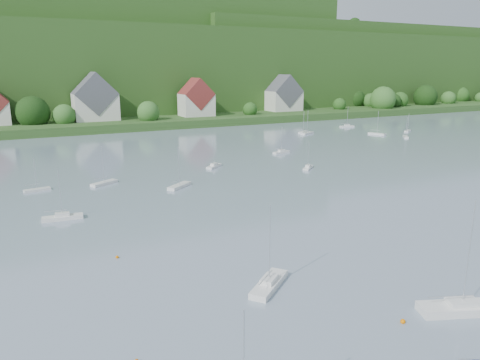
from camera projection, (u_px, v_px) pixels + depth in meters
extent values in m
cube|color=#2A4C1C|center=(79.00, 122.00, 180.89)|extent=(600.00, 60.00, 3.00)
cube|color=#1E3F14|center=(56.00, 73.00, 241.51)|extent=(620.00, 160.00, 40.00)
cube|color=#1E3F14|center=(76.00, 57.00, 239.60)|extent=(240.00, 130.00, 60.00)
cube|color=#1E3F14|center=(323.00, 69.00, 293.35)|extent=(200.00, 110.00, 48.00)
sphere|color=#244B16|center=(460.00, 95.00, 271.99)|extent=(10.24, 10.24, 10.24)
sphere|color=#2E5F23|center=(383.00, 99.00, 223.97)|extent=(12.88, 12.88, 12.88)
sphere|color=black|center=(355.00, 99.00, 238.60)|extent=(10.46, 10.46, 10.46)
sphere|color=#244B16|center=(339.00, 105.00, 218.49)|extent=(6.45, 6.45, 6.45)
sphere|color=#2E5F23|center=(480.00, 98.00, 270.60)|extent=(6.37, 6.37, 6.37)
sphere|color=black|center=(379.00, 99.00, 240.67)|extent=(10.68, 10.68, 10.68)
sphere|color=black|center=(425.00, 97.00, 245.20)|extent=(12.85, 12.85, 12.85)
sphere|color=#2E5F23|center=(64.00, 116.00, 162.94)|extent=(8.19, 8.19, 8.19)
sphere|color=#2E5F23|center=(387.00, 99.00, 238.37)|extent=(10.50, 10.50, 10.50)
sphere|color=black|center=(393.00, 101.00, 232.77)|extent=(8.05, 8.05, 8.05)
sphere|color=#2E5F23|center=(195.00, 105.00, 193.11)|extent=(12.16, 12.16, 12.16)
sphere|color=#2E5F23|center=(148.00, 112.00, 172.44)|extent=(8.73, 8.73, 8.73)
sphere|color=#244B16|center=(449.00, 99.00, 255.79)|extent=(7.74, 7.74, 7.74)
sphere|color=#244B16|center=(400.00, 100.00, 237.03)|extent=(8.84, 8.84, 8.84)
sphere|color=#244B16|center=(250.00, 110.00, 193.69)|extent=(6.24, 6.24, 6.24)
sphere|color=black|center=(278.00, 104.00, 214.09)|extent=(8.16, 8.16, 8.16)
sphere|color=#2E5F23|center=(371.00, 101.00, 236.27)|extent=(8.09, 8.09, 8.09)
sphere|color=#2E5F23|center=(448.00, 99.00, 254.71)|extent=(8.14, 8.14, 8.14)
sphere|color=black|center=(33.00, 113.00, 160.36)|extent=(11.92, 11.92, 11.92)
sphere|color=#2E5F23|center=(273.00, 0.00, 254.08)|extent=(9.00, 9.00, 9.00)
sphere|color=#244B16|center=(240.00, 2.00, 261.26)|extent=(8.03, 8.03, 8.03)
sphere|color=#2E5F23|center=(342.00, 28.00, 297.29)|extent=(9.52, 9.52, 9.52)
sphere|color=#2E5F23|center=(404.00, 32.00, 322.54)|extent=(9.12, 9.12, 9.12)
sphere|color=#2E5F23|center=(238.00, 22.00, 263.95)|extent=(14.97, 14.97, 14.97)
sphere|color=black|center=(354.00, 24.00, 265.42)|extent=(7.52, 7.52, 7.52)
sphere|color=#244B16|center=(206.00, 21.00, 252.47)|extent=(9.78, 9.78, 9.78)
sphere|color=#244B16|center=(270.00, 24.00, 269.27)|extent=(12.02, 12.02, 12.02)
sphere|color=black|center=(314.00, 22.00, 261.00)|extent=(11.57, 11.57, 11.57)
sphere|color=#244B16|center=(305.00, 18.00, 242.70)|extent=(12.65, 12.65, 12.65)
sphere|color=#2E5F23|center=(328.00, 22.00, 256.57)|extent=(8.28, 8.28, 8.28)
sphere|color=black|center=(326.00, 29.00, 298.78)|extent=(7.47, 7.47, 7.47)
sphere|color=#2E5F23|center=(245.00, 22.00, 253.93)|extent=(9.48, 9.48, 9.48)
sphere|color=black|center=(344.00, 40.00, 315.55)|extent=(8.43, 8.43, 8.43)
sphere|color=black|center=(362.00, 36.00, 289.10)|extent=(13.54, 13.54, 13.54)
sphere|color=black|center=(270.00, 33.00, 268.09)|extent=(15.08, 15.08, 15.08)
sphere|color=#2E5F23|center=(243.00, 34.00, 277.18)|extent=(15.99, 15.99, 15.99)
sphere|color=black|center=(45.00, 27.00, 232.01)|extent=(15.72, 15.72, 15.72)
sphere|color=#2E5F23|center=(349.00, 42.00, 354.19)|extent=(14.17, 14.17, 14.17)
sphere|color=#244B16|center=(76.00, 29.00, 234.86)|extent=(10.54, 10.54, 10.54)
sphere|color=black|center=(432.00, 37.00, 302.03)|extent=(14.14, 14.14, 14.14)
cube|color=silver|center=(96.00, 107.00, 171.09)|extent=(16.00, 11.00, 10.00)
cube|color=#505057|center=(95.00, 94.00, 169.89)|extent=(16.00, 11.44, 16.00)
cube|color=silver|center=(196.00, 105.00, 186.89)|extent=(13.00, 10.00, 9.00)
cube|color=maroon|center=(196.00, 94.00, 185.81)|extent=(13.00, 10.40, 13.00)
cube|color=silver|center=(284.00, 101.00, 209.96)|extent=(15.00, 10.00, 9.00)
cube|color=#505057|center=(284.00, 91.00, 208.88)|extent=(15.00, 10.40, 15.00)
cylinder|color=silver|center=(479.00, 359.00, 33.21)|extent=(2.94, 1.49, 0.08)
cube|color=silver|center=(269.00, 284.00, 47.20)|extent=(6.39, 5.67, 0.67)
cube|color=silver|center=(269.00, 279.00, 47.06)|extent=(2.65, 2.50, 0.50)
cylinder|color=silver|center=(270.00, 244.00, 46.11)|extent=(0.10, 0.10, 8.38)
cylinder|color=silver|center=(266.00, 277.00, 46.02)|extent=(2.92, 2.38, 0.08)
cube|color=silver|center=(462.00, 308.00, 42.34)|extent=(8.35, 5.02, 0.81)
cube|color=silver|center=(463.00, 302.00, 42.18)|extent=(3.21, 2.50, 0.50)
cylinder|color=silver|center=(469.00, 254.00, 41.03)|extent=(0.10, 0.10, 10.10)
cylinder|color=silver|center=(451.00, 296.00, 41.91)|extent=(4.17, 1.68, 0.08)
sphere|color=orange|center=(403.00, 323.00, 40.68)|extent=(0.47, 0.47, 0.47)
sphere|color=orange|center=(117.00, 258.00, 54.56)|extent=(0.39, 0.39, 0.39)
cube|color=silver|center=(347.00, 126.00, 175.61)|extent=(5.88, 2.41, 0.57)
cube|color=silver|center=(347.00, 125.00, 175.48)|extent=(2.14, 1.40, 0.50)
cylinder|color=silver|center=(348.00, 116.00, 174.69)|extent=(0.10, 0.10, 7.14)
cylinder|color=silver|center=(345.00, 123.00, 175.07)|extent=(3.12, 0.54, 0.08)
cube|color=silver|center=(179.00, 186.00, 86.83)|extent=(5.74, 4.90, 0.59)
cylinder|color=silver|center=(179.00, 165.00, 85.86)|extent=(0.10, 0.10, 7.42)
cylinder|color=silver|center=(177.00, 181.00, 85.76)|extent=(2.65, 2.03, 0.08)
cube|color=silver|center=(407.00, 131.00, 163.32)|extent=(4.78, 3.54, 0.48)
cylinder|color=silver|center=(408.00, 122.00, 162.55)|extent=(0.10, 0.10, 5.95)
cylinder|color=silver|center=(407.00, 128.00, 162.47)|extent=(2.30, 1.39, 0.08)
cube|color=silver|center=(307.00, 133.00, 157.17)|extent=(6.27, 4.20, 0.61)
cylinder|color=silver|center=(308.00, 121.00, 156.18)|extent=(0.10, 0.10, 7.67)
cylinder|color=silver|center=(306.00, 130.00, 156.18)|extent=(3.08, 1.53, 0.08)
cube|color=silver|center=(308.00, 168.00, 102.99)|extent=(4.41, 4.06, 0.47)
cube|color=silver|center=(308.00, 166.00, 102.87)|extent=(1.84, 1.77, 0.50)
cylinder|color=silver|center=(309.00, 154.00, 102.23)|extent=(0.10, 0.10, 5.86)
cylinder|color=silver|center=(307.00, 163.00, 102.09)|extent=(2.01, 1.75, 0.08)
cube|color=silver|center=(37.00, 190.00, 84.27)|extent=(4.80, 2.07, 0.46)
cylinder|color=silver|center=(35.00, 173.00, 83.52)|extent=(0.10, 0.10, 5.81)
cylinder|color=silver|center=(33.00, 184.00, 83.60)|extent=(2.53, 0.51, 0.08)
cube|color=silver|center=(104.00, 183.00, 89.01)|extent=(5.63, 4.10, 0.56)
cylinder|color=silver|center=(103.00, 164.00, 88.10)|extent=(0.10, 0.10, 6.98)
cylinder|color=silver|center=(100.00, 178.00, 88.05)|extent=(2.72, 1.58, 0.08)
cube|color=silver|center=(214.00, 166.00, 104.35)|extent=(4.91, 4.31, 0.51)
cube|color=silver|center=(214.00, 164.00, 104.22)|extent=(2.03, 1.90, 0.50)
cylinder|color=silver|center=(214.00, 152.00, 103.51)|extent=(0.10, 0.10, 6.41)
cylinder|color=silver|center=(212.00, 162.00, 103.39)|extent=(2.26, 1.81, 0.08)
cube|color=silver|center=(63.00, 218.00, 68.37)|extent=(5.98, 2.17, 0.59)
cube|color=silver|center=(62.00, 214.00, 68.23)|extent=(2.15, 1.33, 0.50)
cylinder|color=silver|center=(60.00, 192.00, 67.42)|extent=(0.10, 0.10, 7.32)
cylinder|color=silver|center=(56.00, 211.00, 67.77)|extent=(3.21, 0.37, 0.08)
cube|color=silver|center=(303.00, 132.00, 160.06)|extent=(5.59, 4.54, 0.57)
cylinder|color=silver|center=(304.00, 121.00, 159.14)|extent=(0.10, 0.10, 7.12)
cylinder|color=silver|center=(303.00, 129.00, 159.05)|extent=(2.62, 1.84, 0.08)
cube|color=silver|center=(377.00, 134.00, 155.45)|extent=(3.59, 6.24, 0.60)
cylinder|color=silver|center=(378.00, 122.00, 154.47)|extent=(0.10, 0.10, 7.52)
cylinder|color=silver|center=(375.00, 130.00, 155.77)|extent=(1.18, 3.15, 0.08)
cube|color=silver|center=(281.00, 152.00, 121.70)|extent=(5.37, 2.46, 0.52)
cube|color=silver|center=(282.00, 150.00, 121.58)|extent=(1.98, 1.36, 0.50)
cylinder|color=silver|center=(282.00, 139.00, 120.86)|extent=(0.10, 0.10, 6.48)
cylinder|color=silver|center=(279.00, 148.00, 120.96)|extent=(2.81, 0.65, 0.08)
cube|color=silver|center=(406.00, 137.00, 149.37)|extent=(4.27, 4.73, 0.50)
cylinder|color=silver|center=(407.00, 127.00, 148.56)|extent=(0.10, 0.10, 6.25)
cylinder|color=silver|center=(406.00, 134.00, 148.39)|extent=(1.82, 2.16, 0.08)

